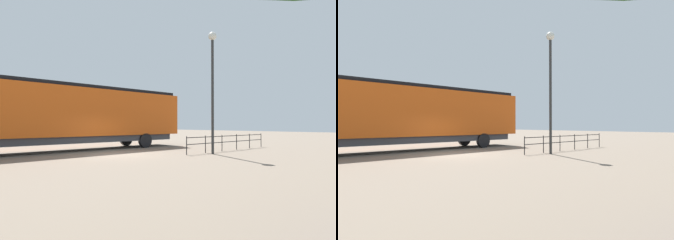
% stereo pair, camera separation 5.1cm
% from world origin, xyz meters
% --- Properties ---
extents(ground_plane, '(120.00, 120.00, 0.00)m').
position_xyz_m(ground_plane, '(0.00, 0.00, 0.00)').
color(ground_plane, '#756656').
extents(locomotive, '(2.90, 18.33, 4.41)m').
position_xyz_m(locomotive, '(-4.11, -1.26, 2.46)').
color(locomotive, '#D15114').
rests_on(locomotive, ground_plane).
extents(lamp_post, '(0.50, 0.50, 7.34)m').
position_xyz_m(lamp_post, '(3.54, 4.31, 4.97)').
color(lamp_post, '#2D2D2D').
rests_on(lamp_post, ground_plane).
extents(platform_fence, '(0.05, 8.47, 1.07)m').
position_xyz_m(platform_fence, '(2.85, 6.99, 0.70)').
color(platform_fence, black).
rests_on(platform_fence, ground_plane).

